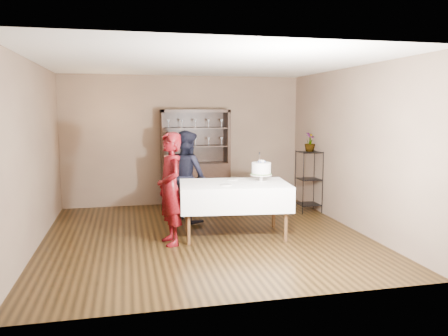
{
  "coord_description": "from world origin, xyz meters",
  "views": [
    {
      "loc": [
        -1.19,
        -6.67,
        2.0
      ],
      "look_at": [
        0.33,
        0.1,
        1.07
      ],
      "focal_mm": 35.0,
      "sensor_mm": 36.0,
      "label": 1
    }
  ],
  "objects_px": {
    "cake_table": "(234,195)",
    "potted_plant": "(310,142)",
    "woman": "(170,189)",
    "man": "(187,176)",
    "plant_etagere": "(309,179)",
    "cake": "(261,169)",
    "china_hutch": "(195,174)"
  },
  "relations": [
    {
      "from": "plant_etagere",
      "to": "man",
      "type": "distance_m",
      "value": 2.45
    },
    {
      "from": "cake_table",
      "to": "woman",
      "type": "xyz_separation_m",
      "value": [
        -1.03,
        -0.22,
        0.19
      ]
    },
    {
      "from": "plant_etagere",
      "to": "cake_table",
      "type": "distance_m",
      "value": 2.23
    },
    {
      "from": "cake_table",
      "to": "potted_plant",
      "type": "height_order",
      "value": "potted_plant"
    },
    {
      "from": "woman",
      "to": "cake",
      "type": "xyz_separation_m",
      "value": [
        1.49,
        0.29,
        0.21
      ]
    },
    {
      "from": "china_hutch",
      "to": "potted_plant",
      "type": "relative_size",
      "value": 5.45
    },
    {
      "from": "cake_table",
      "to": "cake",
      "type": "xyz_separation_m",
      "value": [
        0.47,
        0.07,
        0.39
      ]
    },
    {
      "from": "cake_table",
      "to": "china_hutch",
      "type": "bearing_deg",
      "value": 96.17
    },
    {
      "from": "plant_etagere",
      "to": "cake_table",
      "type": "height_order",
      "value": "plant_etagere"
    },
    {
      "from": "man",
      "to": "potted_plant",
      "type": "xyz_separation_m",
      "value": [
        2.45,
        0.25,
        0.55
      ]
    },
    {
      "from": "cake_table",
      "to": "potted_plant",
      "type": "distance_m",
      "value": 2.38
    },
    {
      "from": "china_hutch",
      "to": "plant_etagere",
      "type": "height_order",
      "value": "china_hutch"
    },
    {
      "from": "woman",
      "to": "man",
      "type": "bearing_deg",
      "value": 150.12
    },
    {
      "from": "plant_etagere",
      "to": "cake",
      "type": "distance_m",
      "value": 1.86
    },
    {
      "from": "cake_table",
      "to": "woman",
      "type": "height_order",
      "value": "woman"
    },
    {
      "from": "china_hutch",
      "to": "plant_etagere",
      "type": "bearing_deg",
      "value": -26.83
    },
    {
      "from": "cake_table",
      "to": "potted_plant",
      "type": "xyz_separation_m",
      "value": [
        1.84,
        1.32,
        0.72
      ]
    },
    {
      "from": "plant_etagere",
      "to": "potted_plant",
      "type": "bearing_deg",
      "value": 62.86
    },
    {
      "from": "china_hutch",
      "to": "cake_table",
      "type": "bearing_deg",
      "value": -83.83
    },
    {
      "from": "man",
      "to": "cake",
      "type": "distance_m",
      "value": 1.48
    },
    {
      "from": "plant_etagere",
      "to": "potted_plant",
      "type": "height_order",
      "value": "potted_plant"
    },
    {
      "from": "china_hutch",
      "to": "man",
      "type": "relative_size",
      "value": 1.22
    },
    {
      "from": "cake",
      "to": "plant_etagere",
      "type": "bearing_deg",
      "value": 41.69
    },
    {
      "from": "potted_plant",
      "to": "woman",
      "type": "bearing_deg",
      "value": -151.89
    },
    {
      "from": "man",
      "to": "woman",
      "type": "bearing_deg",
      "value": 134.5
    },
    {
      "from": "cake_table",
      "to": "potted_plant",
      "type": "bearing_deg",
      "value": 35.54
    },
    {
      "from": "woman",
      "to": "man",
      "type": "relative_size",
      "value": 1.02
    },
    {
      "from": "woman",
      "to": "potted_plant",
      "type": "bearing_deg",
      "value": 106.35
    },
    {
      "from": "woman",
      "to": "man",
      "type": "height_order",
      "value": "woman"
    },
    {
      "from": "woman",
      "to": "potted_plant",
      "type": "relative_size",
      "value": 4.56
    },
    {
      "from": "cake_table",
      "to": "man",
      "type": "relative_size",
      "value": 1.1
    },
    {
      "from": "cake_table",
      "to": "man",
      "type": "xyz_separation_m",
      "value": [
        -0.61,
        1.07,
        0.17
      ]
    }
  ]
}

